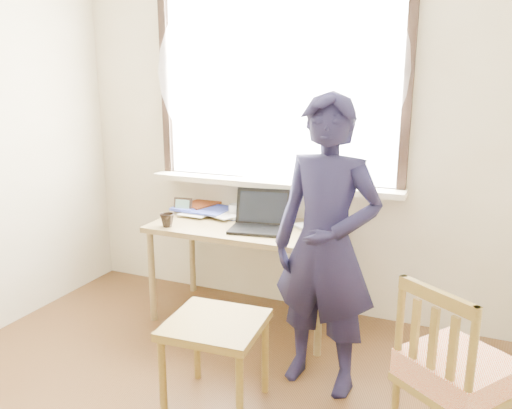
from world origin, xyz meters
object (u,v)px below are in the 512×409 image
at_px(mug_dark, 167,220).
at_px(side_chair, 455,373).
at_px(work_chair, 215,334).
at_px(mug_white, 236,210).
at_px(person, 326,247).
at_px(laptop, 261,220).
at_px(desk, 247,236).

height_order(mug_dark, side_chair, side_chair).
distance_m(mug_dark, side_chair, 1.99).
bearing_deg(work_chair, mug_white, 110.20).
relative_size(mug_white, side_chair, 0.13).
bearing_deg(mug_white, person, -40.16).
relative_size(laptop, work_chair, 0.83).
height_order(desk, mug_dark, mug_dark).
bearing_deg(side_chair, laptop, 144.32).
relative_size(work_chair, person, 0.31).
bearing_deg(desk, person, -37.52).
height_order(work_chair, person, person).
xyz_separation_m(laptop, side_chair, (1.25, -0.90, -0.29)).
bearing_deg(laptop, side_chair, -35.68).
height_order(desk, side_chair, side_chair).
relative_size(mug_white, work_chair, 0.22).
relative_size(mug_dark, side_chair, 0.11).
relative_size(laptop, person, 0.26).
xyz_separation_m(laptop, person, (0.58, -0.50, 0.05)).
xyz_separation_m(desk, mug_white, (-0.17, 0.20, 0.11)).
relative_size(desk, person, 0.81).
xyz_separation_m(mug_white, person, (0.86, -0.73, 0.07)).
xyz_separation_m(laptop, mug_white, (-0.28, 0.22, -0.02)).
relative_size(work_chair, side_chair, 0.58).
relative_size(mug_white, mug_dark, 1.14).
height_order(desk, work_chair, desk).
height_order(laptop, mug_dark, laptop).
bearing_deg(desk, laptop, -13.83).
xyz_separation_m(work_chair, side_chair, (1.11, 0.02, 0.05)).
bearing_deg(desk, work_chair, -75.19).
bearing_deg(mug_white, work_chair, -69.80).
distance_m(laptop, mug_white, 0.36).
xyz_separation_m(mug_white, work_chair, (0.42, -1.14, -0.33)).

